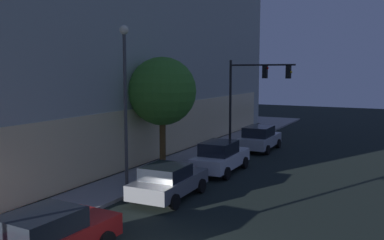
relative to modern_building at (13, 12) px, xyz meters
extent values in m
cube|color=#4C4C51|center=(0.00, 0.04, -10.52)|extent=(36.11, 31.79, 0.15)
cube|color=beige|center=(0.00, -15.45, -8.74)|extent=(32.14, 0.60, 3.41)
cube|color=#A6AEA4|center=(0.00, 0.04, -1.56)|extent=(35.71, 31.39, 17.76)
cylinder|color=black|center=(4.13, -17.94, -7.25)|extent=(0.18, 0.18, 6.39)
cylinder|color=black|center=(4.01, -20.38, -4.43)|extent=(0.36, 4.88, 0.12)
cube|color=black|center=(4.00, -20.62, -4.93)|extent=(0.34, 0.34, 0.90)
sphere|color=red|center=(3.99, -20.80, -4.65)|extent=(0.18, 0.18, 0.18)
cube|color=black|center=(3.91, -22.32, -4.93)|extent=(0.34, 0.34, 0.90)
sphere|color=yellow|center=(3.90, -22.50, -4.93)|extent=(0.18, 0.18, 0.18)
cylinder|color=#454545|center=(-8.82, -17.75, -6.77)|extent=(0.16, 0.16, 7.36)
sphere|color=#F9EFC6|center=(-8.82, -17.75, -2.94)|extent=(0.44, 0.44, 0.44)
cylinder|color=brown|center=(-4.23, -17.04, -9.03)|extent=(0.36, 0.36, 2.83)
sphere|color=#3B7D27|center=(-4.23, -17.04, -6.02)|extent=(3.98, 3.98, 3.98)
cube|color=black|center=(-16.80, -20.48, -9.22)|extent=(2.28, 1.80, 0.62)
cube|color=#F9F4CC|center=(-14.29, -20.01, -9.89)|extent=(0.13, 0.20, 0.12)
cube|color=#F9F4CC|center=(-14.33, -21.15, -9.89)|extent=(0.13, 0.20, 0.12)
cylinder|color=black|center=(-15.06, -19.60, -10.24)|extent=(0.72, 0.27, 0.71)
cube|color=slate|center=(-9.16, -20.35, -9.93)|extent=(4.46, 2.08, 0.66)
cube|color=black|center=(-9.49, -20.36, -9.31)|extent=(2.05, 1.81, 0.58)
cube|color=#F9F4CC|center=(-7.03, -19.70, -9.93)|extent=(0.13, 0.20, 0.12)
cube|color=#F9F4CC|center=(-6.99, -20.87, -9.93)|extent=(0.13, 0.20, 0.12)
cylinder|color=black|center=(-7.82, -19.33, -10.26)|extent=(0.68, 0.26, 0.67)
cylinder|color=black|center=(-7.77, -21.28, -10.26)|extent=(0.68, 0.26, 0.67)
cylinder|color=black|center=(-10.55, -19.41, -10.26)|extent=(0.68, 0.26, 0.67)
cylinder|color=black|center=(-10.49, -21.36, -10.26)|extent=(0.68, 0.26, 0.67)
cube|color=silver|center=(-3.52, -20.49, -9.88)|extent=(4.78, 1.90, 0.76)
cube|color=black|center=(-3.88, -20.50, -9.14)|extent=(2.26, 1.67, 0.71)
cube|color=#F9F4CC|center=(-1.21, -19.91, -9.88)|extent=(0.12, 0.20, 0.12)
cube|color=#F9F4CC|center=(-1.19, -20.99, -9.88)|extent=(0.12, 0.20, 0.12)
cylinder|color=black|center=(-2.07, -19.56, -10.25)|extent=(0.69, 0.25, 0.68)
cylinder|color=black|center=(-2.03, -21.37, -10.25)|extent=(0.69, 0.25, 0.68)
cylinder|color=black|center=(-5.01, -19.62, -10.25)|extent=(0.69, 0.25, 0.68)
cylinder|color=black|center=(-4.98, -21.43, -10.25)|extent=(0.69, 0.25, 0.68)
cube|color=#B7BABF|center=(3.96, -20.35, -9.89)|extent=(4.68, 2.03, 0.74)
cube|color=black|center=(3.61, -20.36, -9.18)|extent=(2.42, 1.80, 0.70)
cube|color=#F9F4CC|center=(6.23, -19.73, -9.89)|extent=(0.12, 0.20, 0.12)
cube|color=#F9F4CC|center=(6.25, -20.91, -9.89)|extent=(0.12, 0.20, 0.12)
cylinder|color=black|center=(5.39, -19.35, -10.26)|extent=(0.67, 0.25, 0.67)
cylinder|color=black|center=(5.42, -21.31, -10.26)|extent=(0.67, 0.25, 0.67)
cylinder|color=black|center=(2.51, -19.39, -10.26)|extent=(0.67, 0.25, 0.67)
cylinder|color=black|center=(2.53, -21.35, -10.26)|extent=(0.67, 0.25, 0.67)
camera|label=1|loc=(-25.36, -29.79, -4.83)|focal=39.61mm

